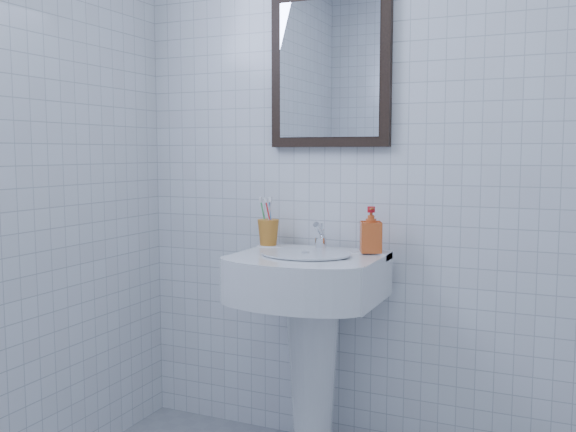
% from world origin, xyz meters
% --- Properties ---
extents(wall_back, '(2.20, 0.02, 2.50)m').
position_xyz_m(wall_back, '(0.00, 1.20, 1.25)').
color(wall_back, silver).
rests_on(wall_back, ground).
extents(washbasin, '(0.55, 0.40, 0.84)m').
position_xyz_m(washbasin, '(-0.25, 0.99, 0.57)').
color(washbasin, white).
rests_on(washbasin, ground).
extents(faucet, '(0.05, 0.10, 0.11)m').
position_xyz_m(faucet, '(-0.25, 1.09, 0.88)').
color(faucet, silver).
rests_on(faucet, washbasin).
extents(toothbrush_cup, '(0.11, 0.11, 0.11)m').
position_xyz_m(toothbrush_cup, '(-0.48, 1.10, 0.89)').
color(toothbrush_cup, '#C07123').
rests_on(toothbrush_cup, washbasin).
extents(soap_dispenser, '(0.10, 0.10, 0.18)m').
position_xyz_m(soap_dispenser, '(-0.04, 1.08, 0.92)').
color(soap_dispenser, red).
rests_on(soap_dispenser, washbasin).
extents(wall_mirror, '(0.50, 0.04, 0.62)m').
position_xyz_m(wall_mirror, '(-0.25, 1.18, 1.55)').
color(wall_mirror, black).
rests_on(wall_mirror, wall_back).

